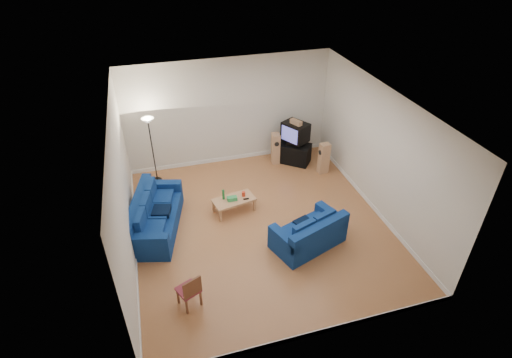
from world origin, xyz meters
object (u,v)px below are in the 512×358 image
object	(u,v)px
sofa_three_seat	(154,218)
coffee_table	(234,201)
sofa_loveseat	(309,235)
tv_stand	(293,153)
television	(295,132)

from	to	relation	value
sofa_three_seat	coffee_table	bearing A→B (deg)	108.58
sofa_loveseat	tv_stand	world-z (taller)	sofa_loveseat
tv_stand	television	size ratio (longest dim) A/B	1.11
tv_stand	sofa_loveseat	bearing A→B (deg)	-66.17
sofa_three_seat	sofa_loveseat	bearing A→B (deg)	79.74
television	coffee_table	bearing A→B (deg)	-81.15
sofa_three_seat	sofa_loveseat	xyz separation A→B (m)	(3.38, -1.57, -0.02)
sofa_three_seat	television	world-z (taller)	television
coffee_table	tv_stand	xyz separation A→B (m)	(2.31, 1.89, -0.02)
tv_stand	television	distance (m)	0.70
sofa_loveseat	television	xyz separation A→B (m)	(0.99, 3.63, 0.69)
coffee_table	tv_stand	distance (m)	2.99
coffee_table	television	size ratio (longest dim) A/B	1.26
sofa_loveseat	coffee_table	distance (m)	2.19
sofa_three_seat	tv_stand	bearing A→B (deg)	129.79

